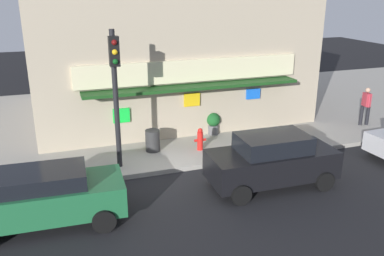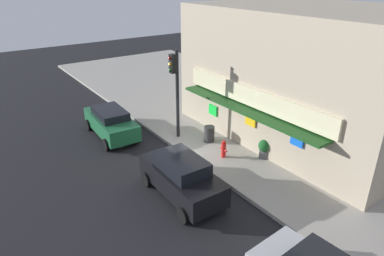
# 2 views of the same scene
# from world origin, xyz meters

# --- Properties ---
(ground_plane) EXTENTS (65.38, 65.38, 0.00)m
(ground_plane) POSITION_xyz_m (0.00, 0.00, 0.00)
(ground_plane) COLOR black
(sidewalk) EXTENTS (43.59, 12.94, 0.17)m
(sidewalk) POSITION_xyz_m (0.00, 6.47, 0.09)
(sidewalk) COLOR #A39E93
(sidewalk) RESTS_ON ground_plane
(corner_building) EXTENTS (12.30, 9.99, 6.71)m
(corner_building) POSITION_xyz_m (1.80, 7.47, 3.52)
(corner_building) COLOR tan
(corner_building) RESTS_ON sidewalk
(traffic_light) EXTENTS (0.32, 0.58, 4.76)m
(traffic_light) POSITION_xyz_m (-1.60, 0.72, 3.23)
(traffic_light) COLOR black
(traffic_light) RESTS_ON sidewalk
(fire_hydrant) EXTENTS (0.47, 0.23, 0.88)m
(fire_hydrant) POSITION_xyz_m (1.62, 1.36, 0.60)
(fire_hydrant) COLOR red
(fire_hydrant) RESTS_ON sidewalk
(trash_can) EXTENTS (0.56, 0.56, 0.84)m
(trash_can) POSITION_xyz_m (-0.15, 1.85, 0.59)
(trash_can) COLOR #2D2D2D
(trash_can) RESTS_ON sidewalk
(pedestrian) EXTENTS (0.49, 0.56, 1.74)m
(pedestrian) POSITION_xyz_m (9.81, 1.79, 1.13)
(pedestrian) COLOR black
(pedestrian) RESTS_ON sidewalk
(potted_plant_by_doorway) EXTENTS (0.59, 0.59, 0.94)m
(potted_plant_by_doorway) POSITION_xyz_m (2.79, 2.91, 0.69)
(potted_plant_by_doorway) COLOR #59595B
(potted_plant_by_doorway) RESTS_ON sidewalk
(parked_car_black) EXTENTS (4.18, 2.00, 1.76)m
(parked_car_black) POSITION_xyz_m (2.88, -1.93, 0.90)
(parked_car_black) COLOR black
(parked_car_black) RESTS_ON ground_plane
(parked_car_green) EXTENTS (4.35, 2.09, 1.59)m
(parked_car_green) POSITION_xyz_m (-4.11, -1.97, 0.84)
(parked_car_green) COLOR #1E6038
(parked_car_green) RESTS_ON ground_plane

